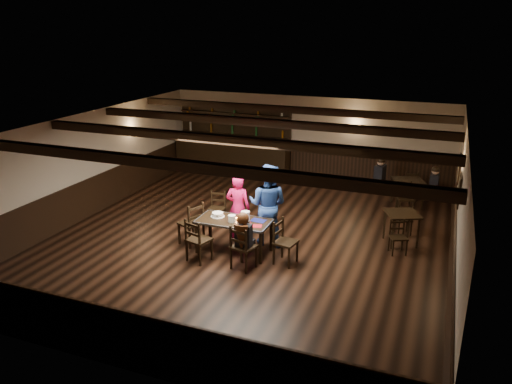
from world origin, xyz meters
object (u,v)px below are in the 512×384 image
(chair_near_right, at_px, (241,245))
(cake, at_px, (218,215))
(bar_counter, at_px, (233,154))
(chair_near_left, at_px, (196,237))
(dining_table, at_px, (234,223))
(woman_pink, at_px, (238,208))
(man_blue, at_px, (268,205))

(chair_near_right, bearing_deg, cake, 138.44)
(bar_counter, bearing_deg, chair_near_left, -73.12)
(dining_table, xyz_separation_m, cake, (-0.42, 0.07, 0.12))
(chair_near_right, xyz_separation_m, cake, (-0.90, 0.80, 0.23))
(woman_pink, xyz_separation_m, cake, (-0.24, -0.59, 0.01))
(dining_table, relative_size, chair_near_left, 1.69)
(dining_table, height_order, bar_counter, bar_counter)
(chair_near_right, bearing_deg, chair_near_left, -179.03)
(man_blue, xyz_separation_m, bar_counter, (-2.96, 4.76, -0.22))
(chair_near_right, distance_m, woman_pink, 1.56)
(chair_near_left, height_order, woman_pink, woman_pink)
(woman_pink, bearing_deg, cake, 61.24)
(chair_near_left, bearing_deg, woman_pink, 75.72)
(woman_pink, distance_m, bar_counter, 5.30)
(woman_pink, bearing_deg, chair_near_left, 68.75)
(dining_table, height_order, man_blue, man_blue)
(dining_table, distance_m, man_blue, 0.92)
(cake, relative_size, bar_counter, 0.08)
(chair_near_left, distance_m, man_blue, 1.85)
(man_blue, height_order, cake, man_blue)
(man_blue, height_order, bar_counter, bar_counter)
(chair_near_left, relative_size, chair_near_right, 1.01)
(chair_near_left, height_order, bar_counter, bar_counter)
(chair_near_left, xyz_separation_m, bar_counter, (-1.89, 6.21, 0.16))
(dining_table, bearing_deg, man_blue, 53.04)
(dining_table, height_order, chair_near_left, chair_near_left)
(dining_table, xyz_separation_m, chair_near_left, (-0.54, -0.75, -0.11))
(dining_table, relative_size, woman_pink, 1.04)
(cake, bearing_deg, dining_table, -9.13)
(chair_near_left, distance_m, bar_counter, 6.49)
(man_blue, distance_m, cake, 1.15)
(woman_pink, bearing_deg, chair_near_right, 108.54)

